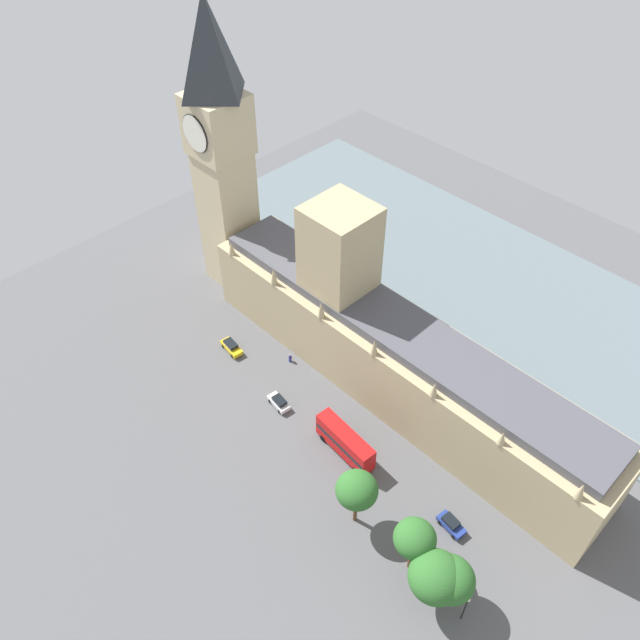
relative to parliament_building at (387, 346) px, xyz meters
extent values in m
plane|color=#565659|center=(1.99, 2.15, -8.25)|extent=(142.55, 142.55, 0.00)
cube|color=slate|center=(-32.26, 2.15, -8.12)|extent=(40.79, 128.30, 0.25)
cube|color=tan|center=(-0.01, 2.15, -1.83)|extent=(12.87, 72.55, 12.84)
cube|color=tan|center=(-0.01, -10.91, 6.14)|extent=(9.48, 9.48, 28.78)
cube|color=#4C4C54|center=(-0.01, 2.15, 5.39)|extent=(9.78, 69.65, 1.60)
cone|color=tan|center=(6.02, -30.50, 5.76)|extent=(1.20, 1.20, 2.34)
cone|color=tan|center=(6.02, -19.61, 6.17)|extent=(1.20, 1.20, 3.16)
cone|color=tan|center=(6.02, -8.73, 6.13)|extent=(1.20, 1.20, 3.08)
cone|color=tan|center=(6.02, 2.15, 5.89)|extent=(1.20, 1.20, 2.59)
cone|color=tan|center=(6.02, 13.04, 5.83)|extent=(1.20, 1.20, 2.47)
cone|color=tan|center=(6.02, 23.92, 5.65)|extent=(1.20, 1.20, 2.12)
cone|color=tan|center=(6.02, 34.80, 5.98)|extent=(1.20, 1.20, 2.76)
cube|color=#CCBA8E|center=(0.26, -38.45, 5.08)|extent=(8.01, 8.01, 26.66)
cube|color=#CCBA8E|center=(0.26, -38.45, 23.50)|extent=(8.82, 8.82, 10.18)
cylinder|color=silver|center=(4.81, -38.45, 23.50)|extent=(0.25, 6.09, 6.09)
torus|color=black|center=(4.81, -38.45, 23.50)|extent=(0.24, 6.33, 6.33)
cylinder|color=silver|center=(0.26, -43.01, 23.50)|extent=(6.09, 0.25, 6.09)
torus|color=black|center=(0.26, -43.01, 23.50)|extent=(6.33, 0.24, 6.33)
pyramid|color=#2D3338|center=(0.26, -38.45, 36.23)|extent=(8.82, 8.82, 15.27)
cube|color=gold|center=(13.62, -23.03, -7.53)|extent=(2.35, 4.77, 0.75)
cube|color=black|center=(13.59, -23.26, -6.83)|extent=(1.83, 2.73, 0.65)
cylinder|color=black|center=(12.95, -21.48, -7.91)|extent=(0.33, 0.70, 0.68)
cylinder|color=black|center=(14.62, -21.67, -7.91)|extent=(0.33, 0.70, 0.68)
cylinder|color=black|center=(12.61, -24.40, -7.91)|extent=(0.33, 0.70, 0.68)
cylinder|color=black|center=(14.28, -24.59, -7.91)|extent=(0.33, 0.70, 0.68)
cube|color=silver|center=(15.87, -8.33, -7.53)|extent=(2.25, 4.30, 0.75)
cube|color=black|center=(15.89, -8.13, -6.83)|extent=(1.75, 2.47, 0.65)
cylinder|color=black|center=(16.50, -9.74, -7.91)|extent=(0.33, 0.71, 0.68)
cylinder|color=black|center=(14.91, -9.54, -7.91)|extent=(0.33, 0.71, 0.68)
cylinder|color=black|center=(16.82, -7.13, -7.91)|extent=(0.33, 0.71, 0.68)
cylinder|color=black|center=(15.24, -6.93, -7.91)|extent=(0.33, 0.71, 0.68)
cube|color=red|center=(14.73, 5.16, -5.60)|extent=(3.35, 10.67, 4.20)
cube|color=black|center=(14.73, 5.16, -5.51)|extent=(3.37, 10.28, 0.70)
cylinder|color=black|center=(15.58, 1.41, -7.70)|extent=(0.44, 1.12, 1.10)
cylinder|color=black|center=(13.29, 1.59, -7.70)|extent=(0.44, 1.12, 1.10)
cylinder|color=black|center=(16.18, 8.73, -7.70)|extent=(0.44, 1.12, 1.10)
cylinder|color=black|center=(13.89, 8.92, -7.70)|extent=(0.44, 1.12, 1.10)
cube|color=navy|center=(13.23, 23.73, -7.53)|extent=(2.33, 4.25, 0.75)
cube|color=black|center=(13.20, 23.53, -6.83)|extent=(1.81, 2.45, 0.65)
cylinder|color=black|center=(12.58, 25.13, -7.91)|extent=(0.34, 0.71, 0.68)
cylinder|color=black|center=(14.21, 24.91, -7.91)|extent=(0.34, 0.71, 0.68)
cylinder|color=black|center=(12.24, 22.56, -7.91)|extent=(0.34, 0.71, 0.68)
cylinder|color=black|center=(13.87, 22.34, -7.91)|extent=(0.34, 0.71, 0.68)
cylinder|color=navy|center=(8.13, -14.09, -7.53)|extent=(0.49, 0.49, 1.44)
sphere|color=beige|center=(8.13, -14.09, -6.67)|extent=(0.28, 0.28, 0.28)
cube|color=maroon|center=(7.83, -14.08, -7.46)|extent=(0.11, 0.33, 0.26)
cylinder|color=brown|center=(21.44, 23.21, -5.51)|extent=(0.56, 0.56, 5.48)
ellipsoid|color=#2D6628|center=(21.44, 23.21, -0.75)|extent=(5.36, 5.36, 4.56)
cylinder|color=brown|center=(21.80, 29.06, -6.37)|extent=(0.56, 0.56, 3.76)
ellipsoid|color=#2D6628|center=(21.80, 29.06, -2.21)|extent=(6.06, 6.06, 5.16)
cylinder|color=brown|center=(21.64, 13.70, -5.53)|extent=(0.56, 0.56, 5.43)
ellipsoid|color=#2D6628|center=(21.64, 13.70, -0.70)|extent=(5.64, 5.64, 4.79)
cylinder|color=brown|center=(22.87, 27.77, -6.36)|extent=(0.56, 0.56, 3.77)
ellipsoid|color=#2D6628|center=(22.87, 27.77, -1.94)|extent=(6.75, 6.75, 5.73)
cylinder|color=black|center=(22.02, 31.93, -5.56)|extent=(0.18, 0.18, 5.37)
sphere|color=#F2EAC6|center=(22.02, 31.93, -2.60)|extent=(0.56, 0.56, 0.56)
camera|label=1|loc=(55.82, 41.64, 72.57)|focal=35.83mm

